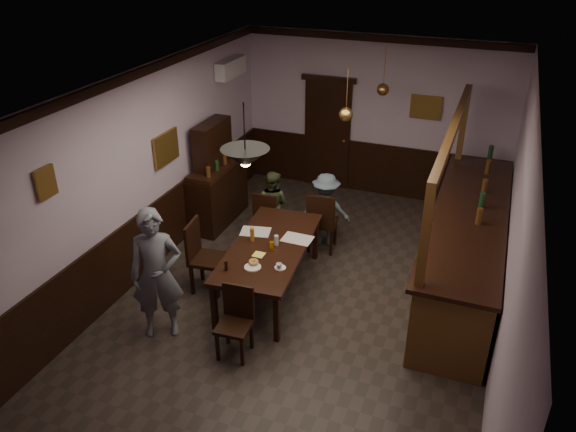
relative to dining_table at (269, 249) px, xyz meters
The scene contains 31 objects.
room 1.00m from the dining_table, 19.86° to the right, with size 5.01×8.01×3.01m.
dining_table is the anchor object (origin of this frame).
chair_far_left 1.37m from the dining_table, 114.55° to the left, with size 0.41×0.41×0.92m.
chair_far_right 1.35m from the dining_table, 75.22° to the left, with size 0.50×0.50×1.03m.
chair_near 1.34m from the dining_table, 85.03° to the right, with size 0.42×0.42×0.91m.
chair_side 0.96m from the dining_table, 162.86° to the right, with size 0.51×0.51×1.06m.
person_standing 1.64m from the dining_table, 125.11° to the right, with size 0.64×0.42×1.76m, color slate.
person_seated_left 1.62m from the dining_table, 111.11° to the left, with size 0.56×0.44×1.16m, color #424C2E.
person_seated_right 1.62m from the dining_table, 78.73° to the left, with size 0.79×0.45×1.22m, color slate.
newspaper_left 0.44m from the dining_table, 140.05° to the left, with size 0.42×0.30×0.01m, color silver.
newspaper_right 0.43m from the dining_table, 45.17° to the left, with size 0.42×0.30×0.01m, color silver.
napkin 0.28m from the dining_table, 98.08° to the right, with size 0.15×0.15×0.00m, color #FFF65D.
saucer 0.60m from the dining_table, 53.50° to the right, with size 0.15×0.15×0.01m, color white.
coffee_cup 0.63m from the dining_table, 55.33° to the right, with size 0.08×0.08×0.07m, color white.
pastry_plate 0.60m from the dining_table, 88.55° to the right, with size 0.22×0.22×0.01m, color white.
pastry_ring_a 0.51m from the dining_table, 91.46° to the right, with size 0.13×0.13×0.04m, color #C68C47.
pastry_ring_b 0.54m from the dining_table, 90.02° to the right, with size 0.13×0.13×0.04m, color #C68C47.
soda_can 0.17m from the dining_table, 48.25° to the right, with size 0.07×0.07×0.12m, color orange.
beer_glass 0.32m from the dining_table, behind, with size 0.06×0.06×0.20m, color #BF721E.
water_glass 0.17m from the dining_table, 27.58° to the left, with size 0.06×0.06×0.15m, color silver.
pepper_mill 0.83m from the dining_table, 109.90° to the right, with size 0.04×0.04×0.14m, color black.
sideboard 2.34m from the dining_table, 135.54° to the left, with size 0.49×1.37×1.81m.
bar_counter 2.81m from the dining_table, 25.48° to the left, with size 1.00×4.29×2.41m.
door_back 3.79m from the dining_table, 95.44° to the left, with size 0.90×0.06×2.10m, color black.
ac_unit 3.72m from the dining_table, 124.20° to the left, with size 0.20×0.85×0.30m.
picture_left_small 3.01m from the dining_table, 136.88° to the right, with size 0.04×0.28×0.36m.
picture_left_large 2.25m from the dining_table, 162.51° to the left, with size 0.04×0.62×0.48m.
picture_back 4.18m from the dining_table, 69.04° to the left, with size 0.55×0.04×0.42m.
pendant_iron 1.86m from the dining_table, 85.08° to the right, with size 0.56×0.56×0.75m.
pendant_brass_mid 2.19m from the dining_table, 64.25° to the left, with size 0.20×0.20×0.81m.
pendant_brass_far 3.35m from the dining_table, 73.36° to the left, with size 0.20×0.20×0.81m.
Camera 1 is at (2.09, -5.93, 4.74)m, focal length 35.00 mm.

